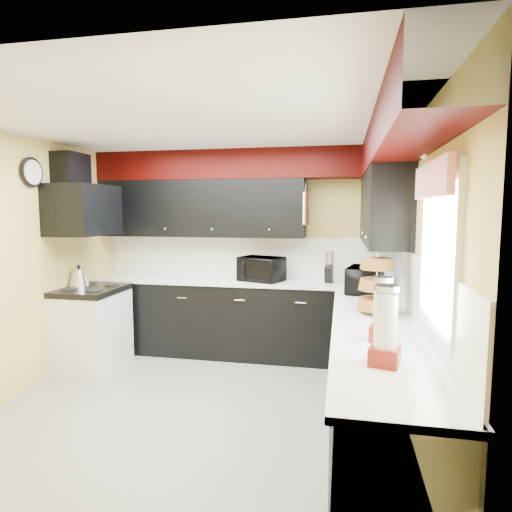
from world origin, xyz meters
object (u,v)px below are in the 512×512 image
Objects in this scene: kettle at (79,278)px; microwave at (365,280)px; toaster_oven at (261,269)px; knife_block at (329,274)px; utensil_crock at (329,276)px.

microwave is at bearing 2.30° from kettle.
knife_block is (0.80, 0.01, -0.04)m from toaster_oven.
kettle is at bearing -165.54° from utensil_crock.
toaster_oven reaches higher than microwave.
toaster_oven is at bearing 77.76° from microwave.
microwave reaches higher than kettle.
toaster_oven is at bearing 18.23° from kettle.
toaster_oven is 1.29m from microwave.
toaster_oven is 1.03× the size of microwave.
toaster_oven is 2.48× the size of knife_block.
toaster_oven is at bearing -175.36° from utensil_crock.
knife_block is at bearing 13.36° from kettle.
knife_block is at bearing 21.46° from toaster_oven.
microwave reaches higher than utensil_crock.
toaster_oven is 2.25× the size of kettle.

